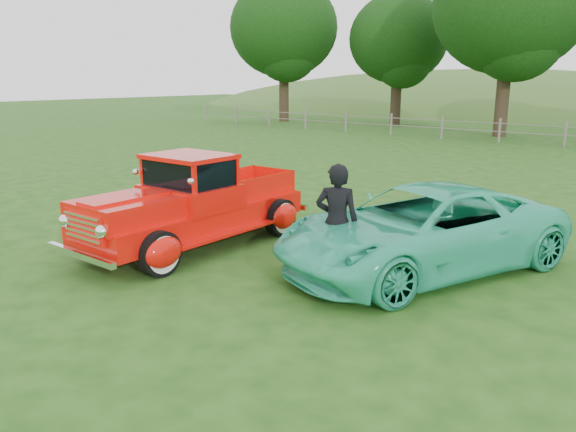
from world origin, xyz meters
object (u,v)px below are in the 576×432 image
Objects in this scene: red_pickup at (194,205)px; tree_near_west at (511,4)px; tree_mid_west at (399,39)px; teal_sedan at (422,230)px; tree_far_west at (284,28)px; man at (337,222)px.

tree_near_west is at bearing 95.40° from red_pickup.
tree_mid_west is at bearing 159.44° from tree_near_west.
tree_mid_west is 1.66× the size of teal_sedan.
tree_far_west reaches higher than teal_sedan.
tree_near_west reaches higher than tree_mid_west.
tree_mid_west is (8.00, 2.00, -0.94)m from tree_far_west.
tree_mid_west reaches higher than man.
tree_near_west is 25.35m from man.
tree_mid_west is at bearing 110.64° from red_pickup.
man is (3.14, 0.19, 0.14)m from red_pickup.
red_pickup is (18.42, -25.22, -5.69)m from tree_far_west.
red_pickup is 4.26m from teal_sedan.
tree_mid_west is at bearing 14.04° from tree_far_west.
tree_mid_west is 4.50× the size of man.
red_pickup is at bearing -53.87° from tree_far_west.
tree_far_west is 8.30m from tree_mid_west.
tree_mid_west is 30.59m from man.
tree_mid_west reaches higher than red_pickup.
tree_mid_west is at bearing -88.91° from man.
tree_far_west is 33.50m from man.
tree_far_west is 1.17× the size of tree_mid_west.
tree_near_west is 25.07m from red_pickup.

